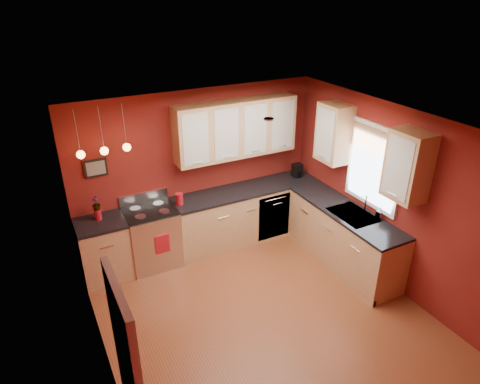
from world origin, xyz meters
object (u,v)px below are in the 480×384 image
sink (353,216)px  coffee_maker (297,171)px  soap_pump (380,213)px  gas_range (152,237)px  red_canister (179,199)px

sink → coffee_maker: 1.53m
soap_pump → gas_range: bearing=148.4°
sink → soap_pump: (0.25, -0.26, 0.12)m
soap_pump → red_canister: bearing=144.0°
gas_range → coffee_maker: coffee_maker is taller
sink → soap_pump: bearing=-46.6°
coffee_maker → gas_range: bearing=179.5°
gas_range → coffee_maker: size_ratio=4.78×
sink → red_canister: bearing=145.5°
gas_range → sink: 3.05m
gas_range → sink: size_ratio=1.59×
gas_range → soap_pump: soap_pump is taller
gas_range → soap_pump: size_ratio=6.01×
sink → coffee_maker: (0.04, 1.52, 0.13)m
red_canister → soap_pump: (2.40, -1.74, -0.00)m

